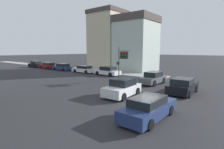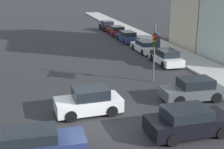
{
  "view_description": "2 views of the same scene",
  "coord_description": "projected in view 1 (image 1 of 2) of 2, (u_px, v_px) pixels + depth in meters",
  "views": [
    {
      "loc": [
        -12.39,
        -6.73,
        4.09
      ],
      "look_at": [
        2.74,
        5.21,
        1.41
      ],
      "focal_mm": 28.0,
      "sensor_mm": 36.0,
      "label": 1
    },
    {
      "loc": [
        -2.89,
        -15.07,
        7.62
      ],
      "look_at": [
        1.8,
        2.62,
        2.13
      ],
      "focal_mm": 50.0,
      "sensor_mm": 36.0,
      "label": 2
    }
  ],
  "objects": [
    {
      "name": "parked_car_4",
      "position": [
        36.0,
        64.0,
        42.17
      ],
      "size": [
        1.98,
        4.11,
        1.51
      ],
      "rotation": [
        0.0,
        0.0,
        1.6
      ],
      "color": "black",
      "rests_on": "ground_plane"
    },
    {
      "name": "sidewalk_strip",
      "position": [
        50.0,
        66.0,
        44.02
      ],
      "size": [
        3.42,
        60.0,
        0.15
      ],
      "color": "#9E9E99",
      "rests_on": "ground_plane"
    },
    {
      "name": "rowhouse_backdrop",
      "position": [
        121.0,
        42.0,
        36.4
      ],
      "size": [
        7.45,
        14.05,
        12.61
      ],
      "color": "#ADBCB2",
      "rests_on": "ground_plane"
    },
    {
      "name": "ground_plane",
      "position": [
        141.0,
        101.0,
        14.33
      ],
      "size": [
        300.0,
        300.0,
        0.0
      ],
      "primitive_type": "plane",
      "color": "#28282B"
    },
    {
      "name": "crossing_car_0",
      "position": [
        122.0,
        88.0,
        15.63
      ],
      "size": [
        4.0,
        2.13,
        1.59
      ],
      "rotation": [
        0.0,
        0.0,
        3.19
      ],
      "color": "silver",
      "rests_on": "ground_plane"
    },
    {
      "name": "parked_car_2",
      "position": [
        62.0,
        67.0,
        35.91
      ],
      "size": [
        1.94,
        4.76,
        1.39
      ],
      "rotation": [
        0.0,
        0.0,
        1.59
      ],
      "color": "navy",
      "rests_on": "ground_plane"
    },
    {
      "name": "crossing_car_2",
      "position": [
        153.0,
        78.0,
        21.42
      ],
      "size": [
        4.21,
        1.96,
        1.49
      ],
      "rotation": [
        0.0,
        0.0,
        3.11
      ],
      "color": "#4C5156",
      "rests_on": "ground_plane"
    },
    {
      "name": "traffic_signal",
      "position": [
        122.0,
        57.0,
        22.37
      ],
      "size": [
        0.69,
        2.13,
        4.52
      ],
      "rotation": [
        0.0,
        0.0,
        2.91
      ],
      "color": "#515456",
      "rests_on": "ground_plane"
    },
    {
      "name": "crossing_car_3",
      "position": [
        183.0,
        86.0,
        16.68
      ],
      "size": [
        4.44,
        2.13,
        1.47
      ],
      "rotation": [
        0.0,
        0.0,
        0.02
      ],
      "color": "black",
      "rests_on": "ground_plane"
    },
    {
      "name": "crossing_car_1",
      "position": [
        149.0,
        108.0,
        10.49
      ],
      "size": [
        4.58,
        1.89,
        1.37
      ],
      "rotation": [
        0.0,
        0.0,
        -0.02
      ],
      "color": "navy",
      "rests_on": "ground_plane"
    },
    {
      "name": "parked_car_1",
      "position": [
        84.0,
        69.0,
        32.01
      ],
      "size": [
        1.89,
        4.8,
        1.3
      ],
      "rotation": [
        0.0,
        0.0,
        1.59
      ],
      "color": "silver",
      "rests_on": "ground_plane"
    },
    {
      "name": "parked_car_0",
      "position": [
        107.0,
        71.0,
        28.64
      ],
      "size": [
        1.96,
        4.54,
        1.46
      ],
      "rotation": [
        0.0,
        0.0,
        1.56
      ],
      "color": "silver",
      "rests_on": "ground_plane"
    },
    {
      "name": "parked_car_3",
      "position": [
        48.0,
        66.0,
        39.19
      ],
      "size": [
        2.03,
        4.58,
        1.37
      ],
      "rotation": [
        0.0,
        0.0,
        1.55
      ],
      "color": "maroon",
      "rests_on": "ground_plane"
    }
  ]
}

